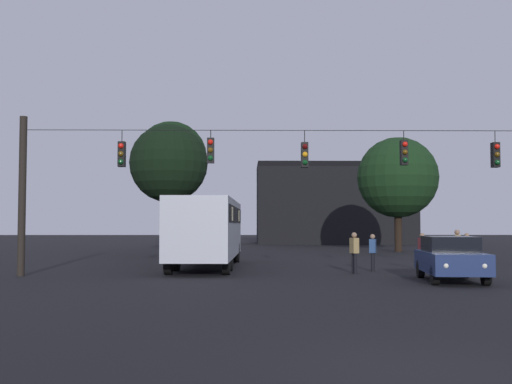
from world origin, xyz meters
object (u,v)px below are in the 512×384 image
at_px(tree_behind_building, 169,164).
at_px(tree_right_far, 398,178).
at_px(pedestrian_crossing_center, 373,251).
at_px(pedestrian_crossing_right, 422,249).
at_px(pedestrian_near_bus, 457,246).
at_px(pedestrian_trailing, 467,249).
at_px(city_bus, 208,226).
at_px(car_near_right, 451,258).
at_px(tree_left_silhouette, 171,157).
at_px(pedestrian_crossing_left, 354,250).

bearing_deg(tree_behind_building, tree_right_far, 20.23).
xyz_separation_m(pedestrian_crossing_center, pedestrian_crossing_right, (2.24, 0.68, 0.02)).
height_order(pedestrian_near_bus, tree_right_far, tree_right_far).
xyz_separation_m(pedestrian_trailing, tree_right_far, (1.36, 17.99, 4.37)).
bearing_deg(city_bus, pedestrian_crossing_center, -19.46).
distance_m(car_near_right, tree_behind_building, 21.73).
height_order(car_near_right, pedestrian_crossing_center, pedestrian_crossing_center).
relative_size(pedestrian_crossing_right, pedestrian_trailing, 1.00).
height_order(city_bus, pedestrian_near_bus, city_bus).
bearing_deg(tree_behind_building, pedestrian_crossing_right, -45.06).
distance_m(pedestrian_near_bus, tree_left_silhouette, 26.59).
relative_size(pedestrian_near_bus, tree_right_far, 0.21).
relative_size(tree_left_silhouette, tree_right_far, 1.21).
bearing_deg(pedestrian_crossing_center, car_near_right, -69.52).
distance_m(pedestrian_crossing_right, tree_right_far, 18.84).
height_order(pedestrian_near_bus, pedestrian_trailing, pedestrian_near_bus).
relative_size(tree_left_silhouette, tree_behind_building, 1.21).
relative_size(city_bus, tree_left_silhouette, 1.12).
bearing_deg(pedestrian_trailing, tree_left_silhouette, 124.71).
distance_m(city_bus, car_near_right, 11.27).
relative_size(car_near_right, pedestrian_crossing_left, 2.77).
xyz_separation_m(pedestrian_crossing_center, pedestrian_trailing, (4.16, 0.71, 0.02)).
relative_size(pedestrian_near_bus, pedestrian_trailing, 1.09).
bearing_deg(tree_left_silhouette, tree_right_far, -13.43).
distance_m(pedestrian_crossing_center, pedestrian_crossing_right, 2.34).
bearing_deg(pedestrian_crossing_right, tree_right_far, 79.70).
bearing_deg(car_near_right, pedestrian_trailing, 65.64).
bearing_deg(city_bus, pedestrian_near_bus, -4.23).
distance_m(tree_behind_building, tree_right_far, 16.57).
xyz_separation_m(city_bus, pedestrian_crossing_left, (5.98, -3.72, -0.96)).
bearing_deg(tree_left_silhouette, pedestrian_trailing, -55.29).
distance_m(city_bus, pedestrian_crossing_right, 9.42).
relative_size(pedestrian_crossing_left, pedestrian_trailing, 1.03).
distance_m(city_bus, pedestrian_crossing_center, 7.45).
height_order(pedestrian_crossing_center, pedestrian_trailing, pedestrian_trailing).
distance_m(car_near_right, pedestrian_crossing_center, 4.95).
distance_m(pedestrian_near_bus, tree_right_far, 17.65).
distance_m(city_bus, tree_right_far, 20.76).
distance_m(pedestrian_crossing_left, pedestrian_crossing_center, 1.59).
distance_m(city_bus, pedestrian_near_bus, 11.08).
height_order(pedestrian_crossing_right, tree_behind_building, tree_behind_building).
xyz_separation_m(pedestrian_trailing, tree_behind_building, (-14.19, 12.26, 4.79)).
bearing_deg(pedestrian_crossing_left, pedestrian_trailing, 21.04).
bearing_deg(pedestrian_near_bus, city_bus, 175.77).
bearing_deg(tree_left_silhouette, tree_behind_building, -84.03).
bearing_deg(pedestrian_near_bus, tree_behind_building, 141.17).
bearing_deg(tree_left_silhouette, pedestrian_crossing_left, -67.17).
xyz_separation_m(city_bus, tree_left_silhouette, (-4.09, 20.20, 5.23)).
relative_size(pedestrian_crossing_right, tree_right_far, 0.19).
bearing_deg(tree_right_far, tree_behind_building, -159.77).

